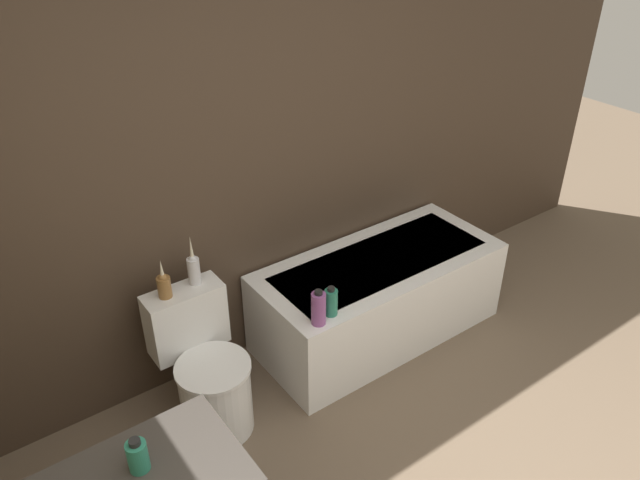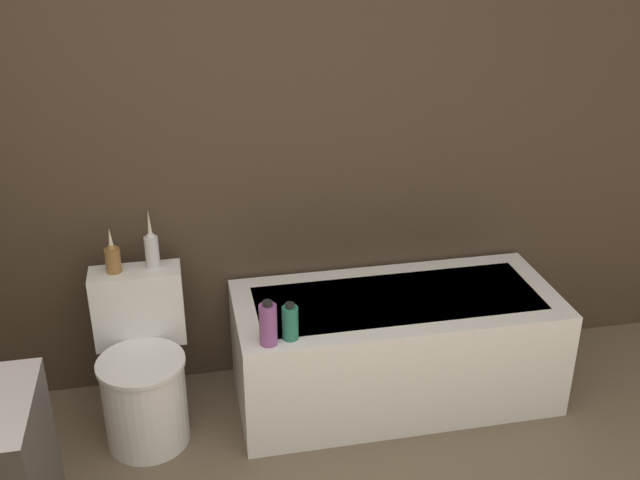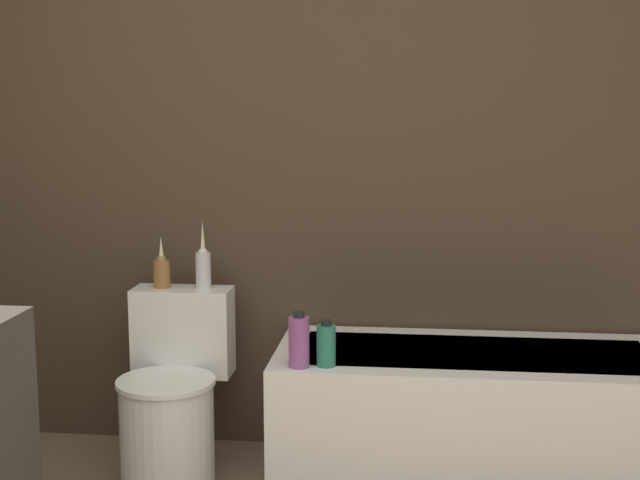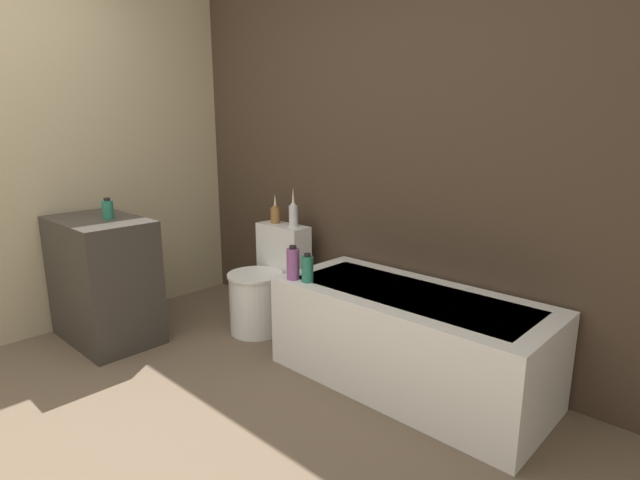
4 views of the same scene
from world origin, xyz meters
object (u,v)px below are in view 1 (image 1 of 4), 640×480
object	(u,v)px
toilet	(207,373)
shampoo_bottle_tall	(319,308)
vase_gold	(164,284)
shampoo_bottle_short	(331,302)
vase_silver	(194,268)
soap_bottle_glass	(138,456)
bathtub	(378,296)

from	to	relation	value
toilet	shampoo_bottle_tall	distance (m)	0.68
vase_gold	shampoo_bottle_short	distance (m)	0.86
vase_gold	shampoo_bottle_short	xyz separation A→B (m)	(0.74, -0.41, -0.19)
vase_silver	shampoo_bottle_tall	bearing A→B (deg)	-44.13
vase_gold	shampoo_bottle_tall	world-z (taller)	vase_gold
shampoo_bottle_short	vase_silver	bearing A→B (deg)	142.76
soap_bottle_glass	vase_gold	bearing A→B (deg)	62.37
vase_silver	shampoo_bottle_tall	world-z (taller)	vase_silver
soap_bottle_glass	vase_silver	size ratio (longest dim) A/B	0.49
vase_silver	vase_gold	bearing A→B (deg)	-174.12
vase_silver	bathtub	bearing A→B (deg)	-9.27
bathtub	soap_bottle_glass	bearing A→B (deg)	-155.21
soap_bottle_glass	shampoo_bottle_tall	xyz separation A→B (m)	(1.16, 0.57, -0.26)
bathtub	vase_gold	size ratio (longest dim) A/B	7.11
bathtub	shampoo_bottle_tall	xyz separation A→B (m)	(-0.65, -0.27, 0.37)
soap_bottle_glass	vase_silver	xyz separation A→B (m)	(0.70, 1.02, -0.07)
bathtub	vase_silver	world-z (taller)	vase_silver
shampoo_bottle_tall	bathtub	bearing A→B (deg)	22.29
soap_bottle_glass	shampoo_bottle_short	bearing A→B (deg)	25.23
shampoo_bottle_short	vase_gold	bearing A→B (deg)	150.91
toilet	shampoo_bottle_tall	size ratio (longest dim) A/B	3.58
toilet	vase_gold	bearing A→B (deg)	113.97
vase_gold	bathtub	bearing A→B (deg)	-7.26
soap_bottle_glass	toilet	bearing A→B (deg)	52.86
vase_silver	shampoo_bottle_short	bearing A→B (deg)	-37.24
bathtub	shampoo_bottle_short	world-z (taller)	shampoo_bottle_short
soap_bottle_glass	shampoo_bottle_short	world-z (taller)	soap_bottle_glass
bathtub	toilet	bearing A→B (deg)	-178.54
bathtub	vase_silver	bearing A→B (deg)	170.73
toilet	vase_silver	bearing A→B (deg)	67.84
vase_gold	vase_silver	bearing A→B (deg)	5.88
shampoo_bottle_tall	vase_silver	bearing A→B (deg)	135.87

